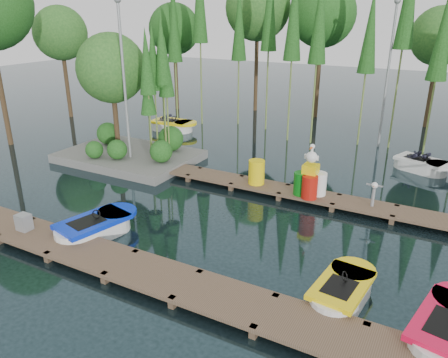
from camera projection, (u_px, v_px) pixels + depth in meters
The scene contains 15 objects.
ground_plane at pixel (205, 209), 15.69m from camera, with size 90.00×90.00×0.00m, color #1D3035.
near_dock at pixel (121, 263), 11.92m from camera, with size 18.00×1.50×0.50m.
far_dock at pixel (259, 186), 17.21m from camera, with size 15.00×1.20×0.50m.
island at pixel (123, 92), 20.04m from camera, with size 6.20×4.20×6.75m.
tree_screen at pixel (273, 22), 23.06m from camera, with size 34.42×18.53×10.31m.
lamp_island at pixel (123, 71), 18.65m from camera, with size 0.30×0.30×7.25m.
lamp_rear at pixel (389, 63), 21.36m from camera, with size 0.30×0.30×7.25m.
boat_blue at pixel (95, 228), 13.78m from camera, with size 1.87×3.00×0.94m.
boat_yellow_near at pixel (342, 292), 10.72m from camera, with size 1.37×2.58×0.83m.
boat_yellow_far at pixel (173, 125), 25.85m from camera, with size 2.95×1.45×1.45m.
boat_white_far at pixel (421, 165), 19.36m from camera, with size 2.86×2.02×1.24m.
utility_cabinet at pixel (24, 222), 13.53m from camera, with size 0.42×0.36×0.52m, color gray.
yellow_barrel at pixel (256, 172), 17.07m from camera, with size 0.63×0.63×0.95m, color yellow.
drum_cluster at pixel (310, 181), 15.92m from camera, with size 1.14×1.04×1.96m.
seagull_post at pixel (374, 190), 15.04m from camera, with size 0.56×0.30×0.89m.
Camera 1 is at (7.41, -12.17, 6.71)m, focal length 35.00 mm.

